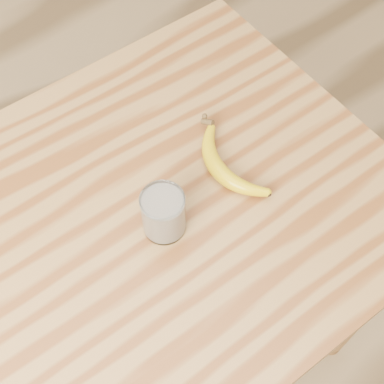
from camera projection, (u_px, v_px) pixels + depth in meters
room at (40, 72)px, 0.61m from camera, size 4.04×4.04×2.70m
table at (109, 270)px, 1.10m from camera, size 1.20×0.80×0.90m
smoothie_glass at (163, 213)px, 0.97m from camera, size 0.08×0.08×0.10m
banana at (218, 170)px, 1.05m from camera, size 0.12×0.28×0.03m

